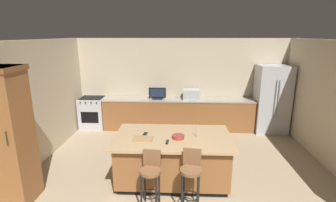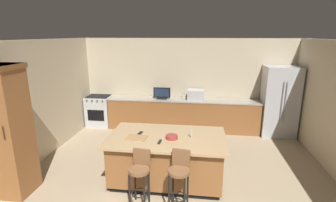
% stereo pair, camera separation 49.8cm
% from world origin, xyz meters
% --- Properties ---
extents(wall_back, '(6.67, 0.12, 2.66)m').
position_xyz_m(wall_back, '(0.00, 5.15, 1.33)').
color(wall_back, beige).
rests_on(wall_back, ground_plane).
extents(wall_left, '(0.12, 5.55, 2.66)m').
position_xyz_m(wall_left, '(-3.14, 2.58, 1.33)').
color(wall_left, beige).
rests_on(wall_left, ground_plane).
extents(counter_back, '(4.41, 0.62, 0.93)m').
position_xyz_m(counter_back, '(-0.09, 4.77, 0.46)').
color(counter_back, brown).
rests_on(counter_back, ground_plane).
extents(kitchen_island, '(2.20, 1.31, 0.90)m').
position_xyz_m(kitchen_island, '(-0.19, 2.01, 0.46)').
color(kitchen_island, black).
rests_on(kitchen_island, ground_plane).
extents(refrigerator, '(0.91, 0.75, 1.93)m').
position_xyz_m(refrigerator, '(2.57, 4.72, 0.97)').
color(refrigerator, '#B7BABF').
rests_on(refrigerator, ground_plane).
extents(range_oven, '(0.72, 0.63, 0.95)m').
position_xyz_m(range_oven, '(-2.67, 4.77, 0.47)').
color(range_oven, '#B7BABF').
rests_on(range_oven, ground_plane).
extents(cabinet_tower, '(0.55, 0.63, 2.30)m').
position_xyz_m(cabinet_tower, '(-2.78, 1.27, 1.19)').
color(cabinet_tower, brown).
rests_on(cabinet_tower, ground_plane).
extents(microwave, '(0.48, 0.36, 0.29)m').
position_xyz_m(microwave, '(0.28, 4.77, 1.07)').
color(microwave, '#B7BABF').
rests_on(microwave, counter_back).
extents(tv_monitor, '(0.49, 0.16, 0.34)m').
position_xyz_m(tv_monitor, '(-0.70, 4.72, 1.08)').
color(tv_monitor, black).
rests_on(tv_monitor, counter_back).
extents(sink_faucet_back, '(0.02, 0.02, 0.24)m').
position_xyz_m(sink_faucet_back, '(-0.11, 4.87, 1.05)').
color(sink_faucet_back, '#B2B2B7').
rests_on(sink_faucet_back, counter_back).
extents(sink_faucet_island, '(0.02, 0.02, 0.22)m').
position_xyz_m(sink_faucet_island, '(0.27, 2.01, 1.01)').
color(sink_faucet_island, '#B2B2B7').
rests_on(sink_faucet_island, kitchen_island).
extents(bar_stool_left, '(0.34, 0.35, 0.95)m').
position_xyz_m(bar_stool_left, '(-0.52, 1.21, 0.57)').
color(bar_stool_left, brown).
rests_on(bar_stool_left, ground_plane).
extents(bar_stool_right, '(0.34, 0.36, 1.01)m').
position_xyz_m(bar_stool_right, '(0.12, 1.17, 0.61)').
color(bar_stool_right, brown).
rests_on(bar_stool_right, ground_plane).
extents(fruit_bowl, '(0.22, 0.22, 0.07)m').
position_xyz_m(fruit_bowl, '(-0.08, 1.92, 0.94)').
color(fruit_bowl, '#993833').
rests_on(fruit_bowl, kitchen_island).
extents(cell_phone, '(0.09, 0.16, 0.01)m').
position_xyz_m(cell_phone, '(-0.72, 2.11, 0.91)').
color(cell_phone, black).
rests_on(cell_phone, kitchen_island).
extents(tv_remote, '(0.06, 0.17, 0.02)m').
position_xyz_m(tv_remote, '(-0.28, 1.73, 0.91)').
color(tv_remote, black).
rests_on(tv_remote, kitchen_island).
extents(cutting_board, '(0.38, 0.29, 0.02)m').
position_xyz_m(cutting_board, '(-0.73, 1.86, 0.91)').
color(cutting_board, '#A87F51').
rests_on(cutting_board, kitchen_island).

